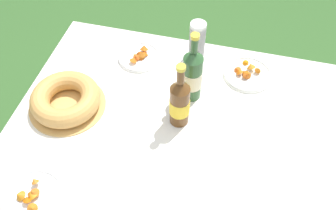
# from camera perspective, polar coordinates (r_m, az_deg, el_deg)

# --- Properties ---
(garden_table) EXTENTS (1.43, 1.20, 0.70)m
(garden_table) POSITION_cam_1_polar(r_m,az_deg,el_deg) (1.48, 2.70, -8.09)
(garden_table) COLOR #A87A47
(garden_table) RESTS_ON ground_plane
(tablecloth) EXTENTS (1.44, 1.21, 0.10)m
(tablecloth) POSITION_cam_1_polar(r_m,az_deg,el_deg) (1.44, 2.77, -7.04)
(tablecloth) COLOR white
(tablecloth) RESTS_ON garden_table
(bundt_cake) EXTENTS (0.31, 0.31, 0.09)m
(bundt_cake) POSITION_cam_1_polar(r_m,az_deg,el_deg) (1.57, -15.32, 0.83)
(bundt_cake) COLOR tan
(bundt_cake) RESTS_ON tablecloth
(cup_stack) EXTENTS (0.07, 0.07, 0.19)m
(cup_stack) POSITION_cam_1_polar(r_m,az_deg,el_deg) (1.69, 4.47, 9.76)
(cup_stack) COLOR white
(cup_stack) RESTS_ON tablecloth
(cider_bottle_green) EXTENTS (0.08, 0.08, 0.33)m
(cider_bottle_green) POSITION_cam_1_polar(r_m,az_deg,el_deg) (1.50, 3.73, 4.65)
(cider_bottle_green) COLOR #2D562D
(cider_bottle_green) RESTS_ON tablecloth
(cider_bottle_amber) EXTENTS (0.08, 0.08, 0.30)m
(cider_bottle_amber) POSITION_cam_1_polar(r_m,az_deg,el_deg) (1.41, 1.79, 0.43)
(cider_bottle_amber) COLOR brown
(cider_bottle_amber) RESTS_ON tablecloth
(snack_plate_near) EXTENTS (0.20, 0.20, 0.06)m
(snack_plate_near) POSITION_cam_1_polar(r_m,az_deg,el_deg) (1.73, -4.39, 7.43)
(snack_plate_near) COLOR white
(snack_plate_near) RESTS_ON tablecloth
(snack_plate_left) EXTENTS (0.21, 0.21, 0.06)m
(snack_plate_left) POSITION_cam_1_polar(r_m,az_deg,el_deg) (1.40, -20.01, -13.03)
(snack_plate_left) COLOR white
(snack_plate_left) RESTS_ON tablecloth
(snack_plate_right) EXTENTS (0.21, 0.21, 0.06)m
(snack_plate_right) POSITION_cam_1_polar(r_m,az_deg,el_deg) (1.69, 12.01, 4.68)
(snack_plate_right) COLOR white
(snack_plate_right) RESTS_ON tablecloth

